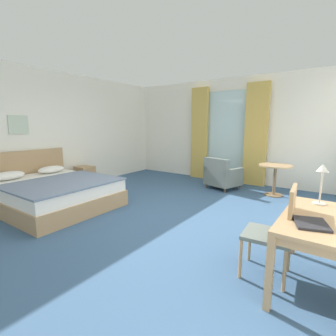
% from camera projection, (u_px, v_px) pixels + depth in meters
% --- Properties ---
extents(ground, '(6.55, 7.41, 0.10)m').
position_uv_depth(ground, '(149.00, 216.00, 4.45)').
color(ground, '#38567A').
extents(wall_back, '(6.15, 0.12, 2.84)m').
position_uv_depth(wall_back, '(226.00, 131.00, 6.96)').
color(wall_back, white).
rests_on(wall_back, ground).
extents(wall_left, '(0.12, 7.01, 2.84)m').
position_uv_depth(wall_left, '(52.00, 132.00, 5.91)').
color(wall_left, white).
rests_on(wall_left, ground).
extents(balcony_glass_door, '(1.20, 0.02, 2.50)m').
position_uv_depth(balcony_glass_door, '(227.00, 137.00, 6.90)').
color(balcony_glass_door, silver).
rests_on(balcony_glass_door, ground).
extents(curtain_panel_left, '(0.52, 0.10, 2.64)m').
position_uv_depth(curtain_panel_left, '(199.00, 134.00, 7.27)').
color(curtain_panel_left, tan).
rests_on(curtain_panel_left, ground).
extents(curtain_panel_right, '(0.58, 0.10, 2.64)m').
position_uv_depth(curtain_panel_right, '(256.00, 135.00, 6.34)').
color(curtain_panel_right, tan).
rests_on(curtain_panel_right, ground).
extents(bed, '(2.27, 1.88, 1.03)m').
position_uv_depth(bed, '(52.00, 192.00, 4.81)').
color(bed, tan).
rests_on(bed, ground).
extents(nightstand, '(0.41, 0.39, 0.53)m').
position_uv_depth(nightstand, '(85.00, 176.00, 6.34)').
color(nightstand, tan).
rests_on(nightstand, ground).
extents(writing_desk, '(0.61, 1.25, 0.72)m').
position_uv_depth(writing_desk, '(317.00, 226.00, 2.34)').
color(writing_desk, tan).
rests_on(writing_desk, ground).
extents(desk_chair, '(0.49, 0.47, 0.99)m').
position_uv_depth(desk_chair, '(277.00, 229.00, 2.50)').
color(desk_chair, slate).
rests_on(desk_chair, ground).
extents(desk_lamp, '(0.13, 0.20, 0.46)m').
position_uv_depth(desk_lamp, '(322.00, 175.00, 2.59)').
color(desk_lamp, '#B7B2A8').
rests_on(desk_lamp, writing_desk).
extents(closed_book, '(0.33, 0.37, 0.02)m').
position_uv_depth(closed_book, '(311.00, 223.00, 2.13)').
color(closed_book, '#232328').
rests_on(closed_book, writing_desk).
extents(armchair_by_window, '(0.89, 0.86, 0.78)m').
position_uv_depth(armchair_by_window, '(222.00, 176.00, 6.13)').
color(armchair_by_window, slate).
rests_on(armchair_by_window, ground).
extents(round_cafe_table, '(0.71, 0.71, 0.70)m').
position_uv_depth(round_cafe_table, '(275.00, 173.00, 5.49)').
color(round_cafe_table, tan).
rests_on(round_cafe_table, ground).
extents(framed_picture, '(0.03, 0.40, 0.39)m').
position_uv_depth(framed_picture, '(18.00, 125.00, 5.21)').
color(framed_picture, '#B7C6B2').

